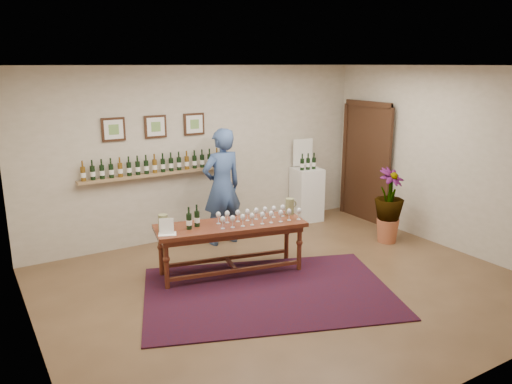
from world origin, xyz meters
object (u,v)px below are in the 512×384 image
tasting_table (231,231)px  display_pedestal (307,194)px  potted_plant (389,206)px  person (222,187)px

tasting_table → display_pedestal: 2.77m
display_pedestal → potted_plant: (0.41, -1.65, 0.13)m
tasting_table → person: (0.46, 1.13, 0.32)m
tasting_table → person: bearing=79.8°
person → tasting_table: bearing=64.2°
display_pedestal → potted_plant: size_ratio=0.93×
tasting_table → potted_plant: bearing=7.7°
potted_plant → person: bearing=150.0°
tasting_table → display_pedestal: (2.37, 1.44, -0.13)m
potted_plant → person: person is taller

